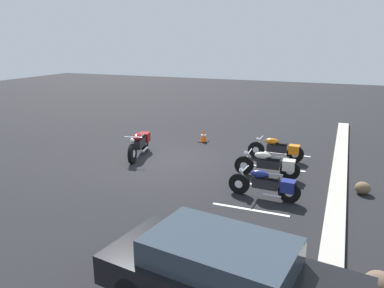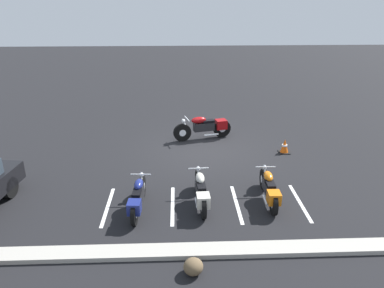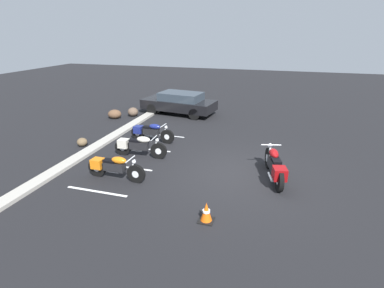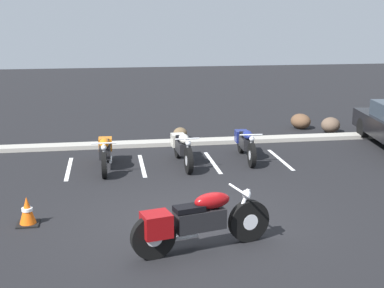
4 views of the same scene
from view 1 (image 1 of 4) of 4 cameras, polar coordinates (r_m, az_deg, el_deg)
name	(u,v)px [view 1 (image 1 of 4)]	position (r m, az deg, el deg)	size (l,w,h in m)	color
ground	(165,159)	(14.37, -4.19, -2.35)	(60.00, 60.00, 0.00)	black
motorcycle_maroon_featured	(140,143)	(14.83, -7.97, 0.18)	(2.42, 0.94, 0.97)	black
parked_bike_0	(278,149)	(14.50, 13.02, -0.74)	(0.59, 2.11, 0.83)	black
parked_bike_1	(270,164)	(12.62, 11.83, -3.06)	(0.61, 2.16, 0.85)	black
parked_bike_2	(267,184)	(10.95, 11.43, -6.03)	(0.59, 2.10, 0.83)	black
car_black	(226,274)	(6.57, 5.24, -19.13)	(2.37, 4.51, 1.29)	black
concrete_curb	(338,180)	(12.97, 21.41, -5.17)	(18.00, 0.50, 0.12)	#A8A399
landscape_rock_0	(363,188)	(12.25, 24.57, -6.12)	(0.43, 0.44, 0.36)	brown
landscape_rock_1	(380,286)	(7.73, 26.69, -18.81)	(0.59, 0.62, 0.51)	brown
traffic_cone	(203,136)	(16.76, 1.76, 1.20)	(0.40, 0.40, 0.54)	black
stall_line_0	(283,154)	(15.49, 13.76, -1.44)	(0.10, 2.10, 0.00)	white
stall_line_1	(275,168)	(13.74, 12.54, -3.54)	(0.10, 2.10, 0.00)	white
stall_line_2	(264,186)	(12.02, 10.96, -6.25)	(0.10, 2.10, 0.00)	white
stall_line_3	(250,210)	(10.35, 8.84, -9.84)	(0.10, 2.10, 0.00)	white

